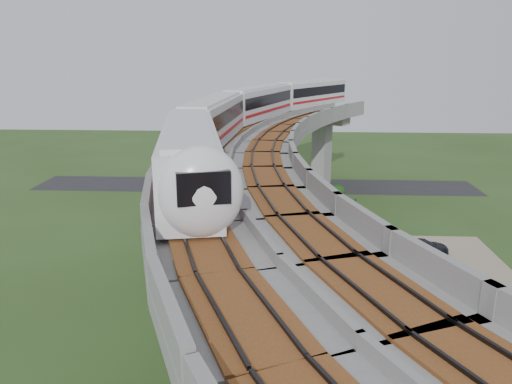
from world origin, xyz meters
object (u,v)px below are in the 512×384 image
(metro_train, at_px, (258,111))
(car_red, at_px, (450,287))
(car_dark, at_px, (424,247))
(car_white, at_px, (409,301))

(metro_train, bearing_deg, car_red, -39.43)
(car_dark, bearing_deg, car_white, 148.73)
(car_white, xyz_separation_m, car_dark, (3.84, 10.55, 0.02))
(metro_train, height_order, car_red, metro_train)
(metro_train, relative_size, car_white, 16.06)
(car_red, bearing_deg, car_white, -78.77)
(metro_train, distance_m, car_white, 22.10)
(metro_train, xyz_separation_m, car_red, (15.05, -12.38, -11.68))
(car_white, height_order, car_red, car_white)
(metro_train, relative_size, car_red, 16.84)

